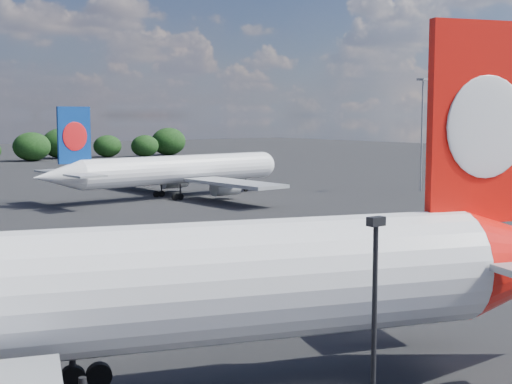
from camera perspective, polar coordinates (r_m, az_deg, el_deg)
qantas_airliner at (r=31.37m, az=-14.90°, el=-8.17°), size 52.87×50.76×17.64m
china_southern_airliner at (r=113.00m, az=-6.74°, el=1.70°), size 43.72×41.58×14.27m
apron_lamp_post at (r=22.71m, az=9.39°, el=-12.91°), size 0.55×0.30×9.99m
floodlight_mast_near at (r=126.02m, az=13.16°, el=5.88°), size 1.60×1.60×19.32m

